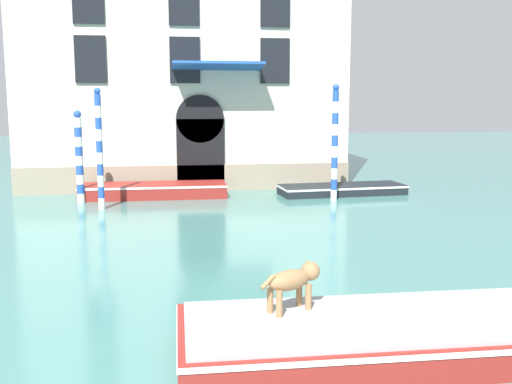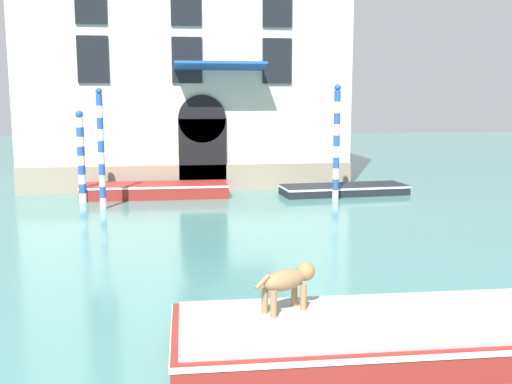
{
  "view_description": "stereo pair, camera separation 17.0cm",
  "coord_description": "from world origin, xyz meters",
  "px_view_note": "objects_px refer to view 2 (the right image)",
  "views": [
    {
      "loc": [
        -0.69,
        -3.73,
        3.78
      ],
      "look_at": [
        1.82,
        12.52,
        1.2
      ],
      "focal_mm": 42.0,
      "sensor_mm": 36.0,
      "label": 1
    },
    {
      "loc": [
        -0.52,
        -3.76,
        3.78
      ],
      "look_at": [
        1.82,
        12.52,
        1.2
      ],
      "focal_mm": 42.0,
      "sensor_mm": 36.0,
      "label": 2
    }
  ],
  "objects_px": {
    "boat_moored_near_palazzo": "(156,190)",
    "mooring_pole_1": "(101,149)",
    "mooring_pole_2": "(81,156)",
    "boat_foreground": "(404,333)",
    "mooring_pole_0": "(336,143)",
    "dog_on_deck": "(289,280)",
    "boat_moored_far": "(344,189)"
  },
  "relations": [
    {
      "from": "dog_on_deck",
      "to": "mooring_pole_1",
      "type": "height_order",
      "value": "mooring_pole_1"
    },
    {
      "from": "mooring_pole_2",
      "to": "boat_moored_near_palazzo",
      "type": "bearing_deg",
      "value": 17.3
    },
    {
      "from": "boat_moored_far",
      "to": "boat_foreground",
      "type": "bearing_deg",
      "value": -107.24
    },
    {
      "from": "boat_moored_near_palazzo",
      "to": "mooring_pole_2",
      "type": "bearing_deg",
      "value": -161.87
    },
    {
      "from": "mooring_pole_1",
      "to": "mooring_pole_2",
      "type": "height_order",
      "value": "mooring_pole_1"
    },
    {
      "from": "boat_moored_near_palazzo",
      "to": "mooring_pole_1",
      "type": "relative_size",
      "value": 1.35
    },
    {
      "from": "boat_moored_near_palazzo",
      "to": "mooring_pole_0",
      "type": "bearing_deg",
      "value": -14.1
    },
    {
      "from": "boat_foreground",
      "to": "mooring_pole_2",
      "type": "relative_size",
      "value": 2.08
    },
    {
      "from": "mooring_pole_1",
      "to": "dog_on_deck",
      "type": "bearing_deg",
      "value": -71.56
    },
    {
      "from": "boat_foreground",
      "to": "mooring_pole_1",
      "type": "height_order",
      "value": "mooring_pole_1"
    },
    {
      "from": "boat_foreground",
      "to": "boat_moored_far",
      "type": "distance_m",
      "value": 15.03
    },
    {
      "from": "dog_on_deck",
      "to": "boat_moored_near_palazzo",
      "type": "xyz_separation_m",
      "value": [
        -2.34,
        14.5,
        -0.76
      ]
    },
    {
      "from": "dog_on_deck",
      "to": "boat_moored_near_palazzo",
      "type": "bearing_deg",
      "value": 72.46
    },
    {
      "from": "boat_foreground",
      "to": "mooring_pole_2",
      "type": "xyz_separation_m",
      "value": [
        -6.62,
        14.19,
        1.4
      ]
    },
    {
      "from": "dog_on_deck",
      "to": "mooring_pole_0",
      "type": "distance_m",
      "value": 13.49
    },
    {
      "from": "boat_foreground",
      "to": "boat_moored_far",
      "type": "xyz_separation_m",
      "value": [
        3.39,
        14.64,
        -0.09
      ]
    },
    {
      "from": "boat_foreground",
      "to": "boat_moored_near_palazzo",
      "type": "bearing_deg",
      "value": 106.24
    },
    {
      "from": "boat_moored_near_palazzo",
      "to": "boat_moored_far",
      "type": "bearing_deg",
      "value": -2.04
    },
    {
      "from": "mooring_pole_0",
      "to": "mooring_pole_2",
      "type": "bearing_deg",
      "value": 174.1
    },
    {
      "from": "boat_foreground",
      "to": "dog_on_deck",
      "type": "height_order",
      "value": "dog_on_deck"
    },
    {
      "from": "boat_moored_near_palazzo",
      "to": "mooring_pole_1",
      "type": "bearing_deg",
      "value": -126.56
    },
    {
      "from": "dog_on_deck",
      "to": "mooring_pole_2",
      "type": "xyz_separation_m",
      "value": [
        -4.95,
        13.68,
        0.66
      ]
    },
    {
      "from": "boat_foreground",
      "to": "mooring_pole_1",
      "type": "relative_size",
      "value": 1.69
    },
    {
      "from": "boat_moored_far",
      "to": "mooring_pole_0",
      "type": "distance_m",
      "value": 2.52
    },
    {
      "from": "dog_on_deck",
      "to": "mooring_pole_0",
      "type": "bearing_deg",
      "value": 44.56
    },
    {
      "from": "boat_foreground",
      "to": "mooring_pole_2",
      "type": "distance_m",
      "value": 15.73
    },
    {
      "from": "mooring_pole_2",
      "to": "mooring_pole_1",
      "type": "bearing_deg",
      "value": -58.98
    },
    {
      "from": "mooring_pole_1",
      "to": "mooring_pole_2",
      "type": "relative_size",
      "value": 1.23
    },
    {
      "from": "boat_foreground",
      "to": "dog_on_deck",
      "type": "bearing_deg",
      "value": 164.26
    },
    {
      "from": "boat_moored_far",
      "to": "mooring_pole_2",
      "type": "distance_m",
      "value": 10.13
    },
    {
      "from": "dog_on_deck",
      "to": "mooring_pole_2",
      "type": "height_order",
      "value": "mooring_pole_2"
    },
    {
      "from": "dog_on_deck",
      "to": "mooring_pole_2",
      "type": "relative_size",
      "value": 0.3
    }
  ]
}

